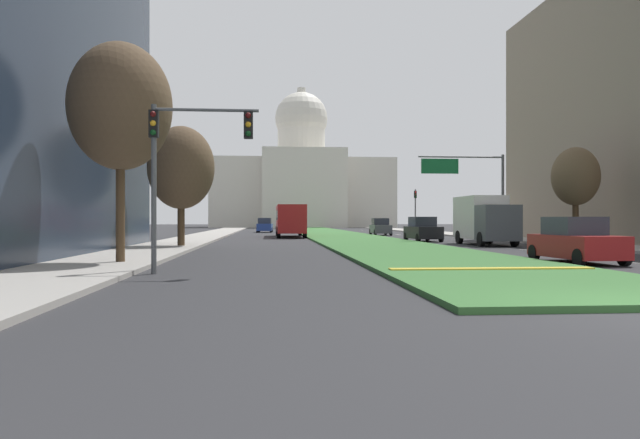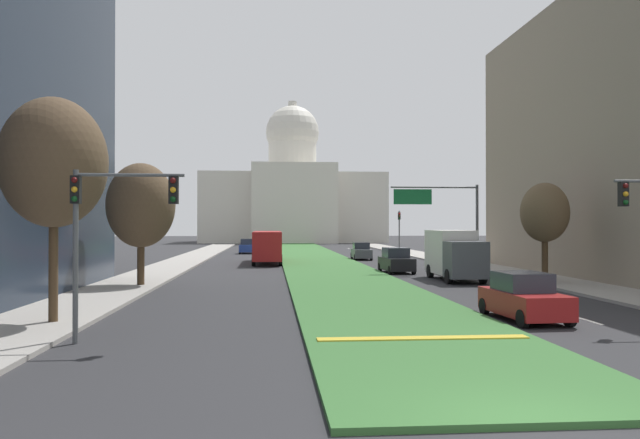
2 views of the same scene
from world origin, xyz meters
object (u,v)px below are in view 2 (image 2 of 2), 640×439
at_px(traffic_light_near_left, 105,217).
at_px(box_truck_delivery, 454,254).
at_px(overhead_guide_sign, 444,209).
at_px(sedan_midblock, 396,261).
at_px(traffic_light_far_right, 399,227).
at_px(sedan_far_horizon, 248,247).
at_px(capitol_building, 293,197).
at_px(city_bus, 267,244).
at_px(street_tree_left_near, 54,163).
at_px(sedan_lead_stopped, 524,298).
at_px(sedan_distant, 361,252).
at_px(street_tree_right_mid, 545,213).
at_px(street_tree_left_mid, 141,206).

distance_m(traffic_light_near_left, box_truck_delivery, 25.77).
bearing_deg(overhead_guide_sign, sedan_midblock, 161.23).
xyz_separation_m(traffic_light_far_right, sedan_far_horizon, (-17.74, 6.75, -2.46)).
distance_m(capitol_building, city_bus, 70.91).
bearing_deg(capitol_building, overhead_guide_sign, -84.47).
xyz_separation_m(street_tree_left_near, city_bus, (7.33, 34.55, -3.96)).
xyz_separation_m(sedan_lead_stopped, sedan_midblock, (-0.10, 22.67, 0.04)).
distance_m(overhead_guide_sign, sedan_far_horizon, 36.62).
bearing_deg(sedan_distant, traffic_light_near_left, -108.22).
xyz_separation_m(overhead_guide_sign, box_truck_delivery, (-0.90, -5.36, -3.01)).
bearing_deg(sedan_midblock, sedan_lead_stopped, -89.76).
bearing_deg(sedan_lead_stopped, overhead_guide_sign, 81.48).
height_order(street_tree_right_mid, city_bus, street_tree_right_mid).
distance_m(street_tree_left_near, sedan_midblock, 28.63).
distance_m(sedan_distant, box_truck_delivery, 23.84).
relative_size(sedan_midblock, box_truck_delivery, 0.66).
bearing_deg(traffic_light_near_left, sedan_far_horizon, 87.89).
xyz_separation_m(traffic_light_far_right, street_tree_right_mid, (1.51, -34.45, 0.95)).
bearing_deg(street_tree_right_mid, city_bus, 128.10).
height_order(street_tree_left_mid, sedan_midblock, street_tree_left_mid).
distance_m(capitol_building, street_tree_left_near, 105.65).
relative_size(traffic_light_far_right, box_truck_delivery, 0.81).
bearing_deg(sedan_far_horizon, sedan_midblock, -69.13).
xyz_separation_m(street_tree_left_near, street_tree_right_mid, (24.05, 13.21, -1.46)).
distance_m(traffic_light_near_left, sedan_midblock, 29.82).
height_order(street_tree_left_mid, sedan_far_horizon, street_tree_left_mid).
distance_m(sedan_lead_stopped, city_bus, 36.00).
height_order(traffic_light_near_left, city_bus, traffic_light_near_left).
bearing_deg(capitol_building, traffic_light_far_right, -79.74).
bearing_deg(traffic_light_near_left, sedan_distant, 71.78).
bearing_deg(sedan_distant, street_tree_right_mid, -74.92).
xyz_separation_m(overhead_guide_sign, street_tree_left_near, (-20.27, -21.43, 1.04)).
height_order(street_tree_left_mid, box_truck_delivery, street_tree_left_mid).
bearing_deg(box_truck_delivery, street_tree_right_mid, -31.33).
bearing_deg(street_tree_left_mid, traffic_light_far_right, 57.09).
distance_m(street_tree_right_mid, sedan_distant, 27.72).
bearing_deg(traffic_light_far_right, sedan_distant, -125.58).
bearing_deg(sedan_midblock, city_bus, 128.74).
xyz_separation_m(capitol_building, traffic_light_near_left, (-9.52, -108.34, -5.53)).
xyz_separation_m(sedan_far_horizon, box_truck_delivery, (14.56, -38.34, 0.82)).
relative_size(overhead_guide_sign, sedan_lead_stopped, 1.53).
bearing_deg(sedan_far_horizon, sedan_distant, -50.44).
xyz_separation_m(capitol_building, city_bus, (-4.86, -70.34, -7.55)).
distance_m(traffic_light_near_left, sedan_distant, 45.60).
height_order(sedan_distant, sedan_far_horizon, sedan_far_horizon).
distance_m(overhead_guide_sign, street_tree_left_mid, 21.62).
relative_size(traffic_light_far_right, sedan_distant, 1.17).
distance_m(overhead_guide_sign, box_truck_delivery, 6.22).
bearing_deg(traffic_light_near_left, sedan_lead_stopped, 13.10).
bearing_deg(street_tree_left_mid, sedan_lead_stopped, -38.49).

